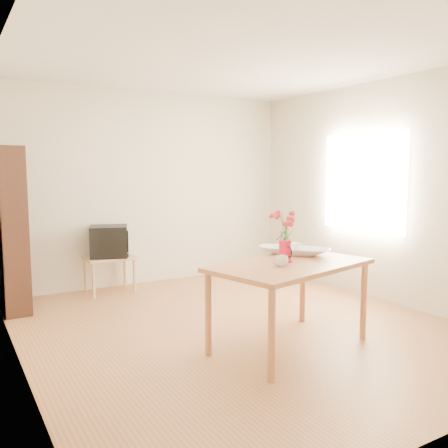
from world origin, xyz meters
TOP-DOWN VIEW (x-y plane):
  - room at (0.03, 0.00)m, footprint 4.50×4.50m
  - table at (0.10, -0.67)m, footprint 1.57×1.11m
  - tv_stand at (-0.70, 1.97)m, footprint 0.60×0.45m
  - bookshelf at (-1.85, 1.75)m, footprint 0.28×0.70m
  - pitcher at (0.09, -0.59)m, footprint 0.13×0.20m
  - flowers at (0.09, -0.59)m, footprint 0.21×0.21m
  - mug at (-0.06, -0.74)m, footprint 0.15×0.15m
  - bowl at (0.38, -0.36)m, footprint 0.61×0.61m
  - teacup_a at (0.34, -0.36)m, footprint 0.10×0.10m
  - teacup_b at (0.43, -0.34)m, footprint 0.10×0.10m
  - television at (-0.70, 1.98)m, footprint 0.56×0.54m

SIDE VIEW (x-z plane):
  - tv_stand at x=-0.70m, z-range 0.16..0.62m
  - television at x=-0.70m, z-range 0.46..0.86m
  - table at x=0.10m, z-range 0.29..1.04m
  - mug at x=-0.06m, z-range 0.75..0.84m
  - pitcher at x=0.09m, z-range 0.74..0.93m
  - bookshelf at x=-1.85m, z-range -0.06..1.74m
  - teacup_a at x=0.34m, z-range 0.88..0.95m
  - teacup_b at x=0.43m, z-range 0.88..0.95m
  - bowl at x=0.38m, z-range 0.75..1.16m
  - flowers at x=0.09m, z-range 0.93..1.23m
  - room at x=0.03m, z-range -0.95..3.55m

